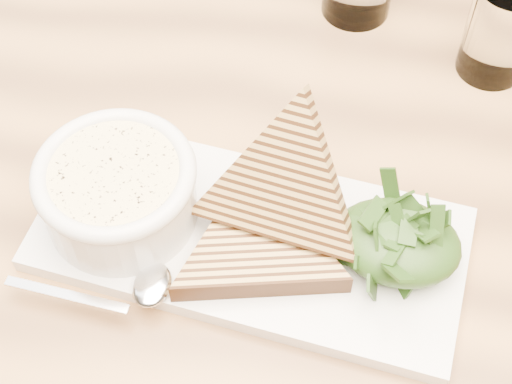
% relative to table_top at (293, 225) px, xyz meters
% --- Properties ---
extents(table_top, '(1.27, 0.92, 0.04)m').
position_rel_table_top_xyz_m(table_top, '(0.00, 0.00, 0.00)').
color(table_top, '#AC7741').
rests_on(table_top, ground).
extents(table_leg_bl, '(0.06, 0.06, 0.72)m').
position_rel_table_top_xyz_m(table_leg_bl, '(-0.54, 0.35, -0.38)').
color(table_leg_bl, '#AC7741').
rests_on(table_leg_bl, ground).
extents(platter, '(0.37, 0.17, 0.02)m').
position_rel_table_top_xyz_m(platter, '(-0.03, -0.04, 0.03)').
color(platter, white).
rests_on(platter, table_top).
extents(soup_bowl, '(0.13, 0.13, 0.05)m').
position_rel_table_top_xyz_m(soup_bowl, '(-0.14, -0.05, 0.06)').
color(soup_bowl, white).
rests_on(soup_bowl, platter).
extents(soup, '(0.11, 0.11, 0.01)m').
position_rel_table_top_xyz_m(soup, '(-0.14, -0.05, 0.09)').
color(soup, '#F4DB92').
rests_on(soup, soup_bowl).
extents(bowl_rim, '(0.13, 0.13, 0.01)m').
position_rel_table_top_xyz_m(bowl_rim, '(-0.14, -0.05, 0.09)').
color(bowl_rim, white).
rests_on(bowl_rim, soup_bowl).
extents(sandwich_flat, '(0.21, 0.21, 0.02)m').
position_rel_table_top_xyz_m(sandwich_flat, '(-0.02, -0.06, 0.05)').
color(sandwich_flat, tan).
rests_on(sandwich_flat, platter).
extents(sandwich_lean, '(0.18, 0.18, 0.19)m').
position_rel_table_top_xyz_m(sandwich_lean, '(-0.01, -0.02, 0.09)').
color(sandwich_lean, tan).
rests_on(sandwich_lean, sandwich_flat).
extents(salad_base, '(0.11, 0.08, 0.04)m').
position_rel_table_top_xyz_m(salad_base, '(0.09, -0.03, 0.06)').
color(salad_base, black).
rests_on(salad_base, platter).
extents(arugula_pile, '(0.11, 0.10, 0.05)m').
position_rel_table_top_xyz_m(arugula_pile, '(0.09, -0.03, 0.06)').
color(arugula_pile, '#30511B').
rests_on(arugula_pile, platter).
extents(spoon_bowl, '(0.03, 0.04, 0.01)m').
position_rel_table_top_xyz_m(spoon_bowl, '(-0.09, -0.11, 0.04)').
color(spoon_bowl, silver).
rests_on(spoon_bowl, platter).
extents(spoon_handle, '(0.10, 0.01, 0.00)m').
position_rel_table_top_xyz_m(spoon_handle, '(-0.15, -0.14, 0.04)').
color(spoon_handle, silver).
rests_on(spoon_handle, platter).
extents(glass_far, '(0.07, 0.07, 0.10)m').
position_rel_table_top_xyz_m(glass_far, '(0.15, 0.23, 0.07)').
color(glass_far, white).
rests_on(glass_far, table_top).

